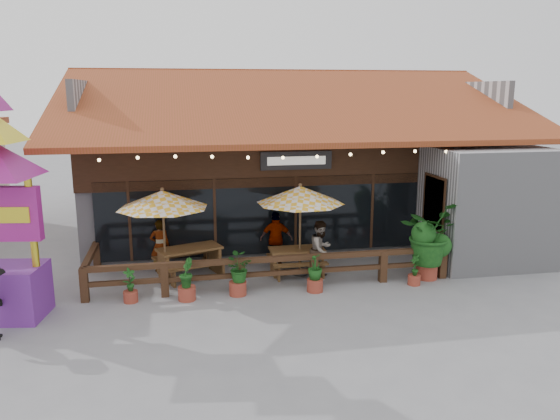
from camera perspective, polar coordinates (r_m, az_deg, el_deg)
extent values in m
plane|color=gray|center=(15.77, 4.85, -7.21)|extent=(100.00, 100.00, 0.00)
cube|color=#A3A3A8|center=(21.92, 0.02, 3.77)|extent=(14.00, 10.00, 4.00)
cube|color=#341E10|center=(16.55, -1.78, 5.17)|extent=(11.00, 0.16, 1.60)
cube|color=black|center=(16.82, -1.73, -0.59)|extent=(10.00, 0.12, 2.40)
cube|color=#ECB76A|center=(17.01, -1.84, -0.45)|extent=(9.80, 0.05, 2.20)
cube|color=#A3A3A8|center=(17.95, 20.74, 0.41)|extent=(3.50, 2.70, 3.60)
cube|color=red|center=(16.91, 15.81, 0.74)|extent=(0.06, 1.20, 1.50)
cube|color=#341E10|center=(16.91, 15.78, 0.74)|extent=(0.04, 1.34, 1.64)
cube|color=#983E22|center=(18.26, 2.13, 11.19)|extent=(15.50, 7.05, 2.37)
cube|color=#983E22|center=(25.13, -1.51, 11.50)|extent=(15.50, 7.05, 2.37)
cube|color=#983E22|center=(21.69, 0.02, 14.33)|extent=(15.50, 0.30, 0.12)
cube|color=#A3A3A8|center=(21.50, -18.94, 10.18)|extent=(0.20, 9.00, 1.80)
cube|color=#A3A3A8|center=(24.01, 16.95, 10.46)|extent=(0.20, 9.00, 1.80)
cube|color=black|center=(16.61, 1.71, 5.20)|extent=(2.20, 0.10, 0.55)
cube|color=silver|center=(16.56, 1.75, 5.17)|extent=(1.80, 0.02, 0.25)
cube|color=#341E10|center=(16.65, -15.44, -1.18)|extent=(0.08, 0.08, 2.40)
cube|color=#341E10|center=(16.62, -6.82, -0.84)|extent=(0.08, 0.08, 2.40)
cube|color=#341E10|center=(16.97, 1.63, -0.48)|extent=(0.08, 0.08, 2.40)
cube|color=#341E10|center=(17.66, 9.57, -0.14)|extent=(0.08, 0.08, 2.40)
sphere|color=#E0BE7B|center=(14.60, -18.38, 4.98)|extent=(0.09, 0.09, 0.09)
sphere|color=#E0BE7B|center=(14.50, -14.65, 5.32)|extent=(0.09, 0.09, 0.09)
sphere|color=#E0BE7B|center=(14.47, -10.89, 5.52)|extent=(0.09, 0.09, 0.09)
sphere|color=#E0BE7B|center=(14.50, -7.11, 5.55)|extent=(0.09, 0.09, 0.09)
sphere|color=#E0BE7B|center=(14.60, -3.37, 5.49)|extent=(0.09, 0.09, 0.09)
sphere|color=#E0BE7B|center=(14.75, 0.31, 5.48)|extent=(0.09, 0.09, 0.09)
sphere|color=#E0BE7B|center=(14.96, 3.90, 5.59)|extent=(0.09, 0.09, 0.09)
sphere|color=#E0BE7B|center=(15.23, 7.38, 5.78)|extent=(0.09, 0.09, 0.09)
sphere|color=#E0BE7B|center=(15.54, 10.73, 5.95)|extent=(0.09, 0.09, 0.09)
sphere|color=#E0BE7B|center=(15.92, 13.93, 5.98)|extent=(0.09, 0.09, 0.09)
sphere|color=#E0BE7B|center=(16.34, 16.98, 5.86)|extent=(0.09, 0.09, 0.09)
cube|color=#422717|center=(14.81, -19.78, -7.38)|extent=(0.20, 0.20, 0.90)
cube|color=#422717|center=(14.61, -11.96, -7.17)|extent=(0.20, 0.20, 0.90)
cube|color=#422717|center=(14.69, -4.09, -6.81)|extent=(0.20, 0.20, 0.90)
cube|color=#422717|center=(15.04, 3.55, -6.35)|extent=(0.20, 0.20, 0.90)
cube|color=#422717|center=(15.64, 10.70, -5.81)|extent=(0.20, 0.20, 0.90)
cube|color=#422717|center=(16.36, 16.61, -5.30)|extent=(0.20, 0.20, 0.90)
cube|color=#422717|center=(14.69, -0.61, -5.14)|extent=(9.80, 0.16, 0.14)
cube|color=#422717|center=(14.82, -0.61, -6.61)|extent=(9.80, 0.12, 0.12)
cube|color=#422717|center=(15.86, -19.21, -4.52)|extent=(0.16, 2.50, 0.14)
cube|color=#422717|center=(17.06, -18.58, -4.71)|extent=(0.20, 0.20, 0.90)
cylinder|color=brown|center=(15.50, -11.99, -2.89)|extent=(0.07, 0.07, 2.53)
cone|color=yellow|center=(15.25, -12.17, 1.10)|extent=(3.07, 3.07, 0.49)
sphere|color=brown|center=(15.20, -12.22, 2.11)|extent=(0.11, 0.11, 0.11)
cylinder|color=black|center=(15.86, -11.79, -7.18)|extent=(0.48, 0.48, 0.07)
cylinder|color=brown|center=(15.80, 2.10, -2.32)|extent=(0.07, 0.07, 2.54)
cone|color=yellow|center=(15.55, 2.13, 1.62)|extent=(3.22, 3.22, 0.50)
sphere|color=brown|center=(15.51, 2.14, 2.62)|extent=(0.11, 0.11, 0.11)
cylinder|color=black|center=(16.15, 2.07, -6.56)|extent=(0.49, 0.49, 0.07)
cube|color=brown|center=(15.93, -9.45, -4.00)|extent=(1.97, 1.39, 0.07)
cube|color=brown|center=(15.80, -12.06, -5.81)|extent=(0.35, 0.77, 0.83)
cube|color=brown|center=(16.33, -6.83, -5.03)|extent=(0.35, 0.77, 0.83)
cube|color=brown|center=(15.48, -8.58, -5.76)|extent=(1.79, 0.90, 0.06)
cube|color=brown|center=(16.58, -10.18, -4.59)|extent=(1.79, 0.90, 0.06)
cube|color=brown|center=(15.98, 1.76, -4.13)|extent=(1.59, 0.75, 0.06)
cube|color=brown|center=(15.96, -0.69, -5.53)|extent=(0.08, 0.69, 0.73)
cube|color=brown|center=(16.25, 4.16, -5.23)|extent=(0.08, 0.69, 0.73)
cube|color=brown|center=(15.56, 2.19, -5.74)|extent=(1.59, 0.28, 0.05)
cube|color=brown|center=(16.58, 1.35, -4.59)|extent=(1.59, 0.28, 0.05)
cube|color=#6F2894|center=(14.48, -26.60, -7.67)|extent=(1.86, 1.51, 1.26)
cylinder|color=yellow|center=(13.84, -24.34, -1.09)|extent=(0.17, 0.17, 2.10)
cylinder|color=maroon|center=(16.26, 15.06, -6.16)|extent=(0.61, 0.61, 0.44)
imported|color=#1D5618|center=(15.95, 15.29, -2.30)|extent=(2.16, 2.14, 1.82)
sphere|color=#1D5618|center=(16.01, 15.86, -3.55)|extent=(0.61, 0.61, 0.61)
sphere|color=#1D5618|center=(16.05, 14.65, -2.69)|extent=(0.52, 0.52, 0.52)
imported|color=#341E10|center=(16.56, -12.44, -3.65)|extent=(0.60, 0.42, 1.57)
imported|color=#341E10|center=(15.63, 4.30, -4.13)|extent=(1.03, 1.01, 1.68)
imported|color=#341E10|center=(16.69, -0.39, -3.03)|extent=(1.05, 0.61, 1.68)
cylinder|color=maroon|center=(14.55, -15.33, -8.71)|extent=(0.37, 0.37, 0.29)
imported|color=#1D5618|center=(14.39, -15.43, -7.04)|extent=(0.38, 0.35, 0.60)
cylinder|color=maroon|center=(14.36, -9.70, -8.57)|extent=(0.45, 0.45, 0.36)
imported|color=#1D5618|center=(14.17, -9.78, -6.48)|extent=(0.38, 0.45, 0.74)
cylinder|color=maroon|center=(14.53, -4.43, -8.16)|extent=(0.46, 0.46, 0.37)
imported|color=#1D5618|center=(14.35, -4.46, -6.06)|extent=(0.90, 0.89, 0.75)
cylinder|color=maroon|center=(14.77, 3.67, -7.85)|extent=(0.43, 0.43, 0.34)
imported|color=#1D5618|center=(14.59, 3.70, -5.91)|extent=(0.56, 0.56, 0.71)
cylinder|color=maroon|center=(15.68, 13.83, -7.11)|extent=(0.35, 0.35, 0.28)
imported|color=#1D5618|center=(15.54, 13.92, -5.62)|extent=(0.25, 0.33, 0.58)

